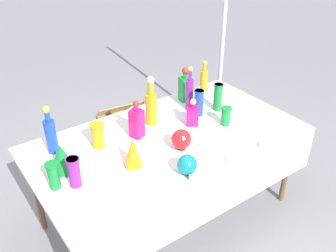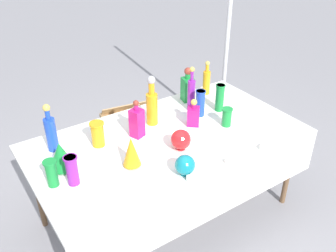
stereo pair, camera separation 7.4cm
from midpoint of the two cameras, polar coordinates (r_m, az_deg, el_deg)
name	(u,v)px [view 1 (the left image)]	position (r m, az deg, el deg)	size (l,w,h in m)	color
ground_plane	(168,213)	(3.25, -0.67, -13.05)	(40.00, 40.00, 0.00)	gray
display_table	(171,146)	(2.77, -0.26, -3.11)	(2.01, 1.10, 0.76)	white
tall_bottle_0	(190,93)	(3.08, 2.63, 5.10)	(0.06, 0.06, 0.38)	purple
tall_bottle_1	(204,80)	(3.38, 4.85, 6.98)	(0.07, 0.07, 0.31)	orange
tall_bottle_2	(151,105)	(2.87, -3.34, 3.24)	(0.09, 0.09, 0.40)	orange
tall_bottle_3	(51,134)	(2.68, -18.20, -1.14)	(0.08, 0.08, 0.36)	blue
square_decanter_0	(193,114)	(2.90, 3.05, 1.77)	(0.13, 0.13, 0.22)	#C61972
square_decanter_1	(185,86)	(3.24, 2.01, 6.04)	(0.11, 0.11, 0.31)	#198C38
square_decanter_2	(137,122)	(2.73, -5.56, 0.55)	(0.11, 0.11, 0.30)	#C61972
slender_vase_0	(199,102)	(3.02, 4.02, 3.66)	(0.08, 0.08, 0.22)	blue
slender_vase_1	(98,135)	(2.68, -11.44, -1.29)	(0.10, 0.10, 0.18)	orange
slender_vase_2	(53,175)	(2.38, -17.94, -7.07)	(0.08, 0.08, 0.18)	#198C38
slender_vase_3	(226,115)	(2.92, 8.10, 1.61)	(0.08, 0.08, 0.15)	#198C38
slender_vase_4	(74,171)	(2.35, -15.00, -6.69)	(0.09, 0.09, 0.20)	purple
slender_vase_5	(218,96)	(3.11, 6.95, 4.51)	(0.08, 0.08, 0.23)	#198C38
fluted_vase_0	(133,152)	(2.44, -6.22, -3.98)	(0.12, 0.12, 0.22)	orange
fluted_vase_1	(62,157)	(2.50, -16.72, -4.61)	(0.17, 0.17, 0.20)	#198C38
round_bowl_0	(187,165)	(2.38, 2.04, -5.91)	(0.13, 0.13, 0.14)	teal
round_bowl_1	(181,139)	(2.61, 1.26, -2.05)	(0.14, 0.14, 0.15)	red
price_tag_left	(193,177)	(2.37, 2.98, -7.75)	(0.06, 0.01, 0.04)	white
price_tag_center	(230,159)	(2.55, 8.56, -5.05)	(0.05, 0.01, 0.04)	white
price_tag_right	(262,145)	(2.74, 13.37, -2.79)	(0.06, 0.01, 0.03)	white
cardboard_box_behind_left	(128,131)	(3.94, -6.70, -0.77)	(0.60, 0.41, 0.46)	tan
cardboard_box_behind_right	(125,141)	(3.78, -7.15, -2.34)	(0.64, 0.52, 0.47)	tan
canopy_pole	(223,43)	(3.91, 7.76, 12.42)	(0.18, 0.18, 2.57)	silver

